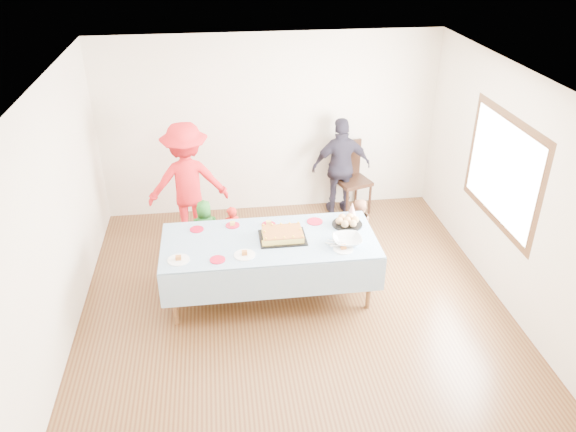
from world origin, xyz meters
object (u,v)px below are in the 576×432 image
Objects in this scene: dining_chair at (350,173)px; adult_left at (187,182)px; party_table at (269,244)px; birthday_cake at (283,235)px.

dining_chair is 2.51m from adult_left.
party_table is 1.82m from adult_left.
birthday_cake is at bearing 3.25° from party_table.
adult_left is at bearing 126.66° from birthday_cake.
party_table is at bearing -142.43° from dining_chair.
party_table is at bearing -176.75° from birthday_cake.
party_table is 0.19m from birthday_cake.
birthday_cake is 0.32× the size of adult_left.
dining_chair reaches higher than birthday_cake.
party_table is 1.46× the size of adult_left.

